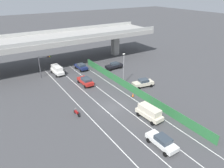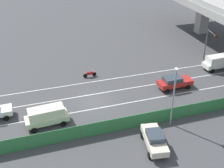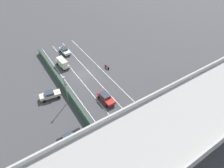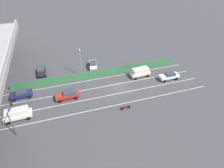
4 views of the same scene
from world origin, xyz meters
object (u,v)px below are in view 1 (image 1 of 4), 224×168
object	(u,v)px
motorcycle	(76,113)
car_van_white	(57,70)
car_van_cream	(149,112)
traffic_cone	(133,95)
parked_sedan_cream	(143,83)
traffic_light	(44,62)
car_hatchback_white	(162,141)
street_lamp	(124,66)
parked_sedan_dark	(114,65)
car_sedan_navy	(81,66)
car_sedan_red	(86,81)

from	to	relation	value
motorcycle	car_van_white	bearing A→B (deg)	79.87
car_van_cream	traffic_cone	distance (m)	7.75
parked_sedan_cream	traffic_light	distance (m)	22.87
car_hatchback_white	street_lamp	world-z (taller)	street_lamp
parked_sedan_cream	traffic_cone	world-z (taller)	parked_sedan_cream
parked_sedan_dark	traffic_cone	bearing A→B (deg)	-109.62
street_lamp	motorcycle	bearing A→B (deg)	-156.87
motorcycle	traffic_light	bearing A→B (deg)	88.46
parked_sedan_dark	street_lamp	xyz separation A→B (m)	(-3.56, -9.06, 3.33)
car_sedan_navy	motorcycle	bearing A→B (deg)	-117.06
motorcycle	traffic_cone	size ratio (longest dim) A/B	2.65
car_van_cream	parked_sedan_dark	bearing A→B (deg)	70.86
car_hatchback_white	traffic_cone	size ratio (longest dim) A/B	6.21
car_hatchback_white	parked_sedan_dark	distance (m)	29.82
car_sedan_navy	motorcycle	world-z (taller)	car_sedan_navy
motorcycle	traffic_light	xyz separation A→B (m)	(0.51, 18.88, 3.15)
car_van_cream	parked_sedan_dark	xyz separation A→B (m)	(7.62, 21.96, -0.33)
parked_sedan_dark	car_sedan_navy	bearing A→B (deg)	152.10
car_van_cream	parked_sedan_cream	distance (m)	11.82
car_van_white	traffic_cone	bearing A→B (deg)	-65.80
car_hatchback_white	car_van_cream	xyz separation A→B (m)	(3.03, 5.90, 0.30)
parked_sedan_cream	street_lamp	distance (m)	5.40
car_van_cream	car_hatchback_white	bearing A→B (deg)	-117.16
car_hatchback_white	traffic_light	xyz separation A→B (m)	(-5.87, 31.92, 2.70)
car_sedan_red	car_van_white	xyz separation A→B (m)	(-3.11, 9.02, 0.28)
car_van_white	parked_sedan_cream	bearing A→B (deg)	-51.94
car_sedan_red	street_lamp	xyz separation A→B (m)	(6.97, -4.15, 3.29)
car_sedan_navy	traffic_light	distance (m)	9.48
parked_sedan_dark	traffic_light	bearing A→B (deg)	166.16
car_hatchback_white	car_sedan_navy	bearing A→B (deg)	84.24
parked_sedan_dark	street_lamp	size ratio (longest dim) A/B	0.67
traffic_light	traffic_cone	world-z (taller)	traffic_light
parked_sedan_cream	car_van_cream	bearing A→B (deg)	-125.36
car_hatchback_white	car_van_cream	distance (m)	6.63
car_sedan_navy	car_sedan_red	bearing A→B (deg)	-109.24
car_hatchback_white	car_van_white	bearing A→B (deg)	95.35
motorcycle	street_lamp	size ratio (longest dim) A/B	0.28
parked_sedan_dark	traffic_light	size ratio (longest dim) A/B	0.91
traffic_cone	traffic_light	bearing A→B (deg)	121.13
parked_sedan_cream	parked_sedan_dark	size ratio (longest dim) A/B	1.02
traffic_light	traffic_cone	bearing A→B (deg)	-58.87
car_sedan_red	parked_sedan_cream	bearing A→B (deg)	-37.25
motorcycle	parked_sedan_cream	xyz separation A→B (m)	(16.24, 2.49, 0.48)
car_van_white	parked_sedan_dark	size ratio (longest dim) A/B	1.03
traffic_light	car_hatchback_white	bearing A→B (deg)	-79.59
car_sedan_red	car_van_cream	world-z (taller)	car_van_cream
traffic_light	car_sedan_red	bearing A→B (deg)	-56.31
car_hatchback_white	street_lamp	xyz separation A→B (m)	(7.09, 18.80, 3.31)
car_sedan_navy	parked_sedan_cream	distance (m)	17.57
street_lamp	car_van_cream	bearing A→B (deg)	-107.48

